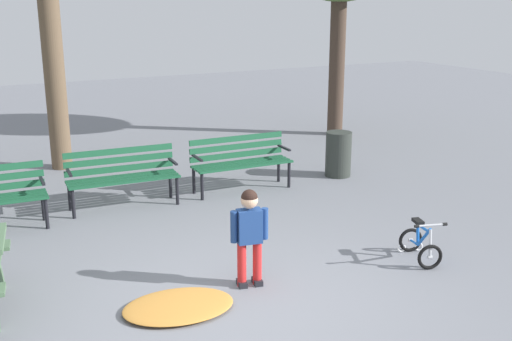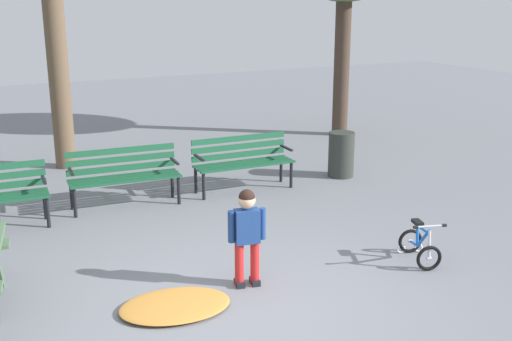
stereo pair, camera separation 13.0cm
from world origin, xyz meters
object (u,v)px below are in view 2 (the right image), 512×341
(park_bench_left, at_px, (124,172))
(trash_bin, at_px, (341,154))
(child_standing, at_px, (247,230))
(kids_bicycle, at_px, (419,245))
(park_bench_right, at_px, (242,158))

(park_bench_left, height_order, trash_bin, park_bench_left)
(child_standing, xyz_separation_m, trash_bin, (3.27, 3.05, -0.25))
(park_bench_left, distance_m, trash_bin, 3.73)
(kids_bicycle, bearing_deg, park_bench_left, 125.62)
(park_bench_right, relative_size, child_standing, 1.50)
(park_bench_right, distance_m, trash_bin, 1.84)
(kids_bicycle, distance_m, trash_bin, 3.60)
(park_bench_left, xyz_separation_m, park_bench_right, (1.90, -0.05, 0.00))
(kids_bicycle, bearing_deg, child_standing, 170.68)
(trash_bin, bearing_deg, kids_bicycle, -109.46)
(park_bench_left, height_order, kids_bicycle, park_bench_left)
(child_standing, height_order, trash_bin, child_standing)
(kids_bicycle, bearing_deg, trash_bin, 70.54)
(park_bench_right, bearing_deg, child_standing, -114.57)
(park_bench_right, distance_m, kids_bicycle, 3.55)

